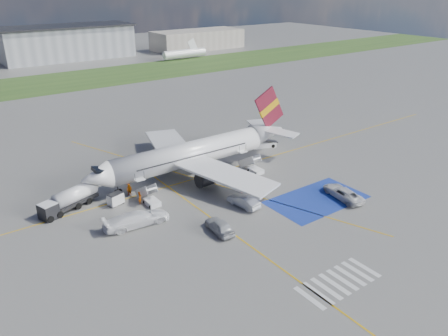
{
  "coord_description": "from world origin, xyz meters",
  "views": [
    {
      "loc": [
        -32.65,
        -40.59,
        28.53
      ],
      "look_at": [
        1.21,
        6.2,
        3.5
      ],
      "focal_mm": 35.0,
      "sensor_mm": 36.0,
      "label": 1
    }
  ],
  "objects_px": {
    "airliner": "(197,152)",
    "car_silver_a": "(220,226)",
    "belt_loader": "(262,145)",
    "van_white_b": "(136,217)",
    "fuel_tanker": "(69,201)",
    "van_white_a": "(343,191)",
    "gpu_cart": "(116,200)",
    "car_silver_b": "(244,201)"
  },
  "relations": [
    {
      "from": "airliner",
      "to": "belt_loader",
      "type": "distance_m",
      "value": 16.29
    },
    {
      "from": "car_silver_a",
      "to": "van_white_b",
      "type": "relative_size",
      "value": 0.78
    },
    {
      "from": "airliner",
      "to": "van_white_a",
      "type": "relative_size",
      "value": 6.91
    },
    {
      "from": "car_silver_a",
      "to": "van_white_b",
      "type": "distance_m",
      "value": 10.58
    },
    {
      "from": "van_white_a",
      "to": "airliner",
      "type": "bearing_deg",
      "value": -48.73
    },
    {
      "from": "fuel_tanker",
      "to": "car_silver_b",
      "type": "bearing_deg",
      "value": -52.83
    },
    {
      "from": "airliner",
      "to": "van_white_b",
      "type": "xyz_separation_m",
      "value": [
        -15.11,
        -9.55,
        -2.16
      ]
    },
    {
      "from": "fuel_tanker",
      "to": "van_white_a",
      "type": "distance_m",
      "value": 37.81
    },
    {
      "from": "car_silver_a",
      "to": "car_silver_b",
      "type": "bearing_deg",
      "value": -145.75
    },
    {
      "from": "belt_loader",
      "to": "car_silver_a",
      "type": "bearing_deg",
      "value": -119.5
    },
    {
      "from": "gpu_cart",
      "to": "belt_loader",
      "type": "relative_size",
      "value": 0.4
    },
    {
      "from": "gpu_cart",
      "to": "car_silver_b",
      "type": "relative_size",
      "value": 0.47
    },
    {
      "from": "car_silver_b",
      "to": "van_white_a",
      "type": "height_order",
      "value": "van_white_a"
    },
    {
      "from": "gpu_cart",
      "to": "car_silver_b",
      "type": "height_order",
      "value": "gpu_cart"
    },
    {
      "from": "gpu_cart",
      "to": "car_silver_b",
      "type": "bearing_deg",
      "value": -52.97
    },
    {
      "from": "fuel_tanker",
      "to": "gpu_cart",
      "type": "distance_m",
      "value": 6.07
    },
    {
      "from": "car_silver_b",
      "to": "van_white_a",
      "type": "relative_size",
      "value": 0.93
    },
    {
      "from": "airliner",
      "to": "car_silver_a",
      "type": "height_order",
      "value": "airliner"
    },
    {
      "from": "gpu_cart",
      "to": "van_white_b",
      "type": "xyz_separation_m",
      "value": [
        -0.07,
        -6.73,
        0.46
      ]
    },
    {
      "from": "airliner",
      "to": "van_white_b",
      "type": "distance_m",
      "value": 18.01
    },
    {
      "from": "fuel_tanker",
      "to": "van_white_a",
      "type": "xyz_separation_m",
      "value": [
        32.43,
        -19.44,
        -0.19
      ]
    },
    {
      "from": "gpu_cart",
      "to": "van_white_b",
      "type": "distance_m",
      "value": 6.75
    },
    {
      "from": "gpu_cart",
      "to": "car_silver_a",
      "type": "distance_m",
      "value": 15.99
    },
    {
      "from": "car_silver_a",
      "to": "van_white_a",
      "type": "xyz_separation_m",
      "value": [
        19.44,
        -2.78,
        0.16
      ]
    },
    {
      "from": "belt_loader",
      "to": "van_white_b",
      "type": "relative_size",
      "value": 0.92
    },
    {
      "from": "van_white_b",
      "to": "car_silver_a",
      "type": "bearing_deg",
      "value": -128.72
    },
    {
      "from": "fuel_tanker",
      "to": "car_silver_b",
      "type": "distance_m",
      "value": 23.5
    },
    {
      "from": "airliner",
      "to": "car_silver_a",
      "type": "distance_m",
      "value": 18.73
    },
    {
      "from": "fuel_tanker",
      "to": "belt_loader",
      "type": "height_order",
      "value": "fuel_tanker"
    },
    {
      "from": "belt_loader",
      "to": "airliner",
      "type": "bearing_deg",
      "value": -150.21
    },
    {
      "from": "airliner",
      "to": "belt_loader",
      "type": "relative_size",
      "value": 6.31
    },
    {
      "from": "belt_loader",
      "to": "car_silver_b",
      "type": "distance_m",
      "value": 23.29
    },
    {
      "from": "van_white_b",
      "to": "belt_loader",
      "type": "bearing_deg",
      "value": -62.98
    },
    {
      "from": "car_silver_a",
      "to": "car_silver_b",
      "type": "distance_m",
      "value": 7.33
    },
    {
      "from": "fuel_tanker",
      "to": "car_silver_a",
      "type": "relative_size",
      "value": 1.73
    },
    {
      "from": "van_white_a",
      "to": "van_white_b",
      "type": "height_order",
      "value": "van_white_b"
    },
    {
      "from": "van_white_b",
      "to": "car_silver_b",
      "type": "bearing_deg",
      "value": -99.97
    },
    {
      "from": "gpu_cart",
      "to": "van_white_a",
      "type": "relative_size",
      "value": 0.44
    },
    {
      "from": "van_white_a",
      "to": "van_white_b",
      "type": "relative_size",
      "value": 0.84
    },
    {
      "from": "gpu_cart",
      "to": "belt_loader",
      "type": "xyz_separation_m",
      "value": [
        30.85,
        5.35,
        -0.36
      ]
    },
    {
      "from": "car_silver_b",
      "to": "van_white_a",
      "type": "xyz_separation_m",
      "value": [
        12.98,
        -6.26,
        0.18
      ]
    },
    {
      "from": "fuel_tanker",
      "to": "belt_loader",
      "type": "bearing_deg",
      "value": -14.25
    }
  ]
}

